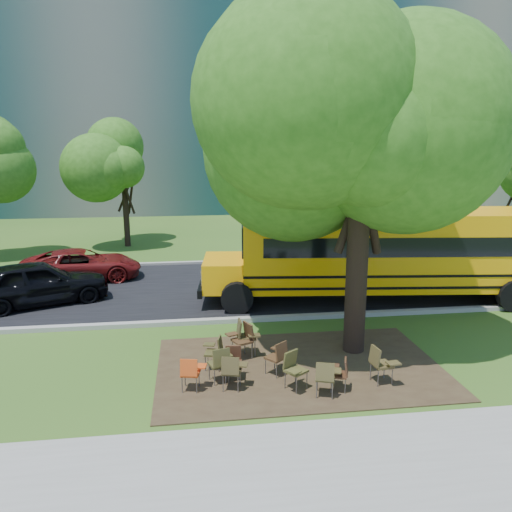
{
  "coord_description": "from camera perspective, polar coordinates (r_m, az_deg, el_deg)",
  "views": [
    {
      "loc": [
        -1.63,
        -11.79,
        5.39
      ],
      "look_at": [
        0.59,
        4.46,
        1.78
      ],
      "focal_mm": 35.0,
      "sensor_mm": 36.0,
      "label": 1
    }
  ],
  "objects": [
    {
      "name": "chair_10",
      "position": [
        13.2,
        -1.31,
        -8.89
      ],
      "size": [
        0.59,
        0.63,
        0.97
      ],
      "rotation": [
        0.0,
        0.0,
        -1.53
      ],
      "color": "#41361C",
      "rests_on": "ground"
    },
    {
      "name": "chair_9",
      "position": [
        13.05,
        -1.45,
        -9.2
      ],
      "size": [
        0.75,
        0.65,
        0.95
      ],
      "rotation": [
        0.0,
        0.0,
        1.98
      ],
      "color": "#472E19",
      "rests_on": "ground"
    },
    {
      "name": "chair_5",
      "position": [
        11.51,
        4.33,
        -12.51
      ],
      "size": [
        0.6,
        0.75,
        0.89
      ],
      "rotation": [
        0.0,
        0.0,
        3.76
      ],
      "color": "#4D4921",
      "rests_on": "ground"
    },
    {
      "name": "kerb_near",
      "position": [
        15.8,
        -1.41,
        -7.27
      ],
      "size": [
        80.0,
        0.25,
        0.14
      ],
      "primitive_type": "cube",
      "color": "gray",
      "rests_on": "ground"
    },
    {
      "name": "ground",
      "position": [
        13.07,
        0.09,
        -11.96
      ],
      "size": [
        160.0,
        160.0,
        0.0
      ],
      "primitive_type": "plane",
      "color": "#2A5019",
      "rests_on": "ground"
    },
    {
      "name": "chair_3",
      "position": [
        11.98,
        -2.75,
        -11.72
      ],
      "size": [
        0.57,
        0.47,
        0.8
      ],
      "rotation": [
        0.0,
        0.0,
        3.0
      ],
      "color": "#49291A",
      "rests_on": "ground"
    },
    {
      "name": "asphalt_road",
      "position": [
        19.61,
        -2.72,
        -3.5
      ],
      "size": [
        80.0,
        8.0,
        0.04
      ],
      "primitive_type": "cube",
      "color": "black",
      "rests_on": "ground"
    },
    {
      "name": "black_car",
      "position": [
        18.79,
        -23.69,
        -2.83
      ],
      "size": [
        5.01,
        3.55,
        1.58
      ],
      "primitive_type": "imported",
      "rotation": [
        0.0,
        0.0,
        1.98
      ],
      "color": "black",
      "rests_on": "ground"
    },
    {
      "name": "building_main",
      "position": [
        48.54,
        -16.14,
        18.58
      ],
      "size": [
        38.0,
        16.0,
        22.0
      ],
      "primitive_type": "cube",
      "color": "#63645F",
      "rests_on": "ground"
    },
    {
      "name": "bg_tree_3",
      "position": [
        27.53,
        12.95,
        11.35
      ],
      "size": [
        5.6,
        5.6,
        7.84
      ],
      "color": "black",
      "rests_on": "ground"
    },
    {
      "name": "chair_1",
      "position": [
        11.43,
        -2.72,
        -12.77
      ],
      "size": [
        0.65,
        0.51,
        0.86
      ],
      "rotation": [
        0.0,
        0.0,
        -0.24
      ],
      "color": "#473B1E",
      "rests_on": "ground"
    },
    {
      "name": "chair_4",
      "position": [
        11.24,
        8.03,
        -13.32
      ],
      "size": [
        0.67,
        0.53,
        0.86
      ],
      "rotation": [
        0.0,
        0.0,
        -0.3
      ],
      "color": "#4E4422",
      "rests_on": "ground"
    },
    {
      "name": "school_bus",
      "position": [
        18.29,
        16.87,
        0.73
      ],
      "size": [
        13.34,
        4.22,
        3.21
      ],
      "rotation": [
        0.0,
        0.0,
        -0.11
      ],
      "color": "#F3A207",
      "rests_on": "ground"
    },
    {
      "name": "main_tree",
      "position": [
        12.88,
        12.19,
        15.02
      ],
      "size": [
        7.2,
        7.2,
        9.65
      ],
      "color": "black",
      "rests_on": "ground"
    },
    {
      "name": "dirt_patch",
      "position": [
        12.78,
        4.96,
        -12.52
      ],
      "size": [
        7.0,
        4.5,
        0.03
      ],
      "primitive_type": "cube",
      "color": "#382819",
      "rests_on": "ground"
    },
    {
      "name": "sidewalk",
      "position": [
        8.81,
        5.03,
        -25.21
      ],
      "size": [
        60.0,
        4.0,
        0.04
      ],
      "primitive_type": "cube",
      "color": "gray",
      "rests_on": "ground"
    },
    {
      "name": "chair_6",
      "position": [
        11.59,
        9.69,
        -12.82
      ],
      "size": [
        0.48,
        0.62,
        0.78
      ],
      "rotation": [
        0.0,
        0.0,
        1.24
      ],
      "color": "#432718",
      "rests_on": "ground"
    },
    {
      "name": "chair_11",
      "position": [
        12.14,
        2.53,
        -11.17
      ],
      "size": [
        0.59,
        0.74,
        0.87
      ],
      "rotation": [
        0.0,
        0.0,
        0.7
      ],
      "color": "#492F1A",
      "rests_on": "ground"
    },
    {
      "name": "bg_car_red",
      "position": [
        21.56,
        -19.32,
        -0.99
      ],
      "size": [
        5.03,
        2.98,
        1.31
      ],
      "primitive_type": "imported",
      "rotation": [
        0.0,
        0.0,
        1.75
      ],
      "color": "#601110",
      "rests_on": "ground"
    },
    {
      "name": "kerb_far",
      "position": [
        23.56,
        -3.61,
        -0.67
      ],
      "size": [
        80.0,
        0.25,
        0.14
      ],
      "primitive_type": "cube",
      "color": "gray",
      "rests_on": "ground"
    },
    {
      "name": "chair_8",
      "position": [
        12.48,
        -4.67,
        -10.57
      ],
      "size": [
        0.5,
        0.64,
        0.86
      ],
      "rotation": [
        0.0,
        0.0,
        1.35
      ],
      "color": "#413C1C",
      "rests_on": "ground"
    },
    {
      "name": "chair_7",
      "position": [
        12.03,
        14.03,
        -11.61
      ],
      "size": [
        0.61,
        0.61,
        0.92
      ],
      "rotation": [
        0.0,
        0.0,
        -1.44
      ],
      "color": "#4B3F20",
      "rests_on": "ground"
    },
    {
      "name": "chair_0",
      "position": [
        11.47,
        -7.44,
        -12.86
      ],
      "size": [
        0.62,
        0.49,
        0.83
      ],
      "rotation": [
        0.0,
        0.0,
        -0.21
      ],
      "color": "#CD4715",
      "rests_on": "ground"
    },
    {
      "name": "building_right",
      "position": [
        56.45,
        20.44,
        18.9
      ],
      "size": [
        30.0,
        16.0,
        25.0
      ],
      "primitive_type": "cube",
      "color": "slate",
      "rests_on": "ground"
    },
    {
      "name": "bg_tree_2",
      "position": [
        28.02,
        -14.9,
        9.59
      ],
      "size": [
        4.8,
        4.8,
        6.62
      ],
      "color": "black",
      "rests_on": "ground"
    },
    {
      "name": "chair_2",
      "position": [
        11.77,
        -4.06,
        -11.88
      ],
      "size": [
        0.61,
        0.67,
        0.9
      ],
      "rotation": [
        0.0,
        0.0,
        0.3
      ],
      "color": "#47431F",
      "rests_on": "ground"
    }
  ]
}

